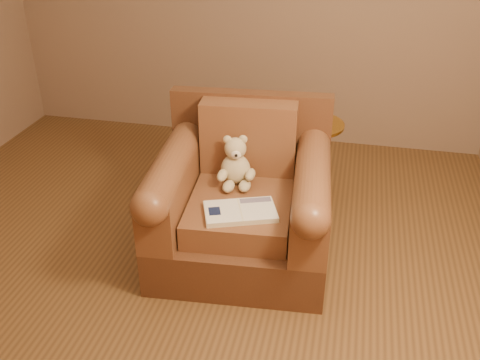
# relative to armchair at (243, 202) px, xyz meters

# --- Properties ---
(floor) EXTENTS (4.00, 4.00, 0.00)m
(floor) POSITION_rel_armchair_xyz_m (-0.35, -0.29, -0.34)
(floor) COLOR brown
(floor) RESTS_ON ground
(armchair) EXTENTS (1.06, 1.01, 0.89)m
(armchair) POSITION_rel_armchair_xyz_m (0.00, 0.00, 0.00)
(armchair) COLOR #532F1B
(armchair) RESTS_ON floor
(teddy_bear) EXTENTS (0.22, 0.25, 0.30)m
(teddy_bear) POSITION_rel_armchair_xyz_m (-0.06, 0.08, 0.20)
(teddy_bear) COLOR #C6B38A
(teddy_bear) RESTS_ON armchair
(guidebook) EXTENTS (0.44, 0.35, 0.03)m
(guidebook) POSITION_rel_armchair_xyz_m (0.04, -0.25, 0.10)
(guidebook) COLOR beige
(guidebook) RESTS_ON armchair
(side_table) EXTENTS (0.43, 0.43, 0.60)m
(side_table) POSITION_rel_armchair_xyz_m (0.32, 0.66, -0.02)
(side_table) COLOR gold
(side_table) RESTS_ON floor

